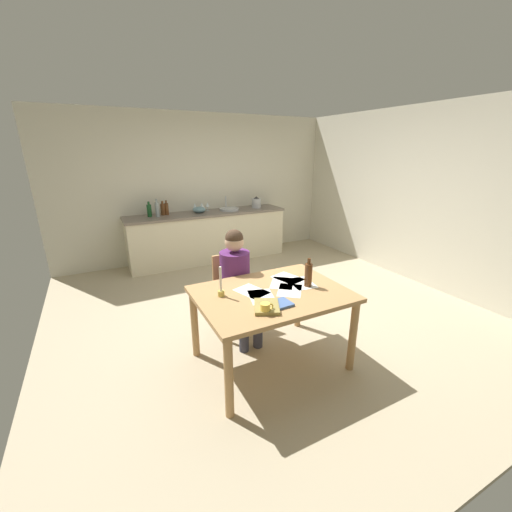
% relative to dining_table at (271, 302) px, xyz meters
% --- Properties ---
extents(ground_plane, '(5.20, 5.20, 0.04)m').
position_rel_dining_table_xyz_m(ground_plane, '(0.48, 0.93, -0.67)').
color(ground_plane, tan).
extents(wall_back, '(5.20, 0.12, 2.60)m').
position_rel_dining_table_xyz_m(wall_back, '(0.48, 3.53, 0.65)').
color(wall_back, beige).
rests_on(wall_back, ground).
extents(wall_right, '(0.12, 5.20, 2.60)m').
position_rel_dining_table_xyz_m(wall_right, '(3.08, 0.93, 0.65)').
color(wall_right, beige).
rests_on(wall_right, ground).
extents(kitchen_counter, '(2.88, 0.64, 0.90)m').
position_rel_dining_table_xyz_m(kitchen_counter, '(0.48, 3.17, -0.20)').
color(kitchen_counter, beige).
rests_on(kitchen_counter, ground).
extents(dining_table, '(1.35, 0.99, 0.75)m').
position_rel_dining_table_xyz_m(dining_table, '(0.00, 0.00, 0.00)').
color(dining_table, tan).
rests_on(dining_table, ground).
extents(chair_at_table, '(0.40, 0.40, 0.87)m').
position_rel_dining_table_xyz_m(chair_at_table, '(-0.08, 0.74, -0.16)').
color(chair_at_table, tan).
rests_on(chair_at_table, ground).
extents(person_seated, '(0.32, 0.59, 1.19)m').
position_rel_dining_table_xyz_m(person_seated, '(-0.08, 0.59, 0.03)').
color(person_seated, '#592666').
rests_on(person_seated, ground).
extents(coffee_mug, '(0.11, 0.08, 0.09)m').
position_rel_dining_table_xyz_m(coffee_mug, '(-0.24, -0.32, 0.14)').
color(coffee_mug, '#F2CC4C').
rests_on(coffee_mug, dining_table).
extents(candlestick, '(0.06, 0.06, 0.28)m').
position_rel_dining_table_xyz_m(candlestick, '(-0.44, 0.13, 0.17)').
color(candlestick, gold).
rests_on(candlestick, dining_table).
extents(book_magazine, '(0.17, 0.17, 0.02)m').
position_rel_dining_table_xyz_m(book_magazine, '(-0.05, -0.25, 0.11)').
color(book_magazine, '#47659F').
rests_on(book_magazine, dining_table).
extents(book_cookery, '(0.29, 0.32, 0.03)m').
position_rel_dining_table_xyz_m(book_cookery, '(-0.19, -0.25, 0.11)').
color(book_cookery, olive).
rests_on(book_cookery, dining_table).
extents(paper_letter, '(0.35, 0.36, 0.00)m').
position_rel_dining_table_xyz_m(paper_letter, '(0.16, -0.05, 0.10)').
color(paper_letter, white).
rests_on(paper_letter, dining_table).
extents(paper_bill, '(0.29, 0.34, 0.00)m').
position_rel_dining_table_xyz_m(paper_bill, '(0.31, 0.21, 0.10)').
color(paper_bill, white).
rests_on(paper_bill, dining_table).
extents(paper_envelope, '(0.28, 0.34, 0.00)m').
position_rel_dining_table_xyz_m(paper_envelope, '(-0.13, -0.04, 0.10)').
color(paper_envelope, white).
rests_on(paper_envelope, dining_table).
extents(paper_receipt, '(0.35, 0.36, 0.00)m').
position_rel_dining_table_xyz_m(paper_receipt, '(0.19, 0.13, 0.10)').
color(paper_receipt, white).
rests_on(paper_receipt, dining_table).
extents(paper_notice, '(0.29, 0.35, 0.00)m').
position_rel_dining_table_xyz_m(paper_notice, '(-0.16, 0.09, 0.10)').
color(paper_notice, white).
rests_on(paper_notice, dining_table).
extents(paper_flyer, '(0.25, 0.32, 0.00)m').
position_rel_dining_table_xyz_m(paper_flyer, '(0.36, 0.04, 0.10)').
color(paper_flyer, white).
rests_on(paper_flyer, dining_table).
extents(wine_bottle_on_table, '(0.07, 0.07, 0.28)m').
position_rel_dining_table_xyz_m(wine_bottle_on_table, '(0.37, -0.04, 0.21)').
color(wine_bottle_on_table, '#593319').
rests_on(wine_bottle_on_table, dining_table).
extents(sink_unit, '(0.36, 0.36, 0.24)m').
position_rel_dining_table_xyz_m(sink_unit, '(0.91, 3.18, 0.27)').
color(sink_unit, '#B2B7BC').
rests_on(sink_unit, kitchen_counter).
extents(bottle_oil, '(0.08, 0.08, 0.26)m').
position_rel_dining_table_xyz_m(bottle_oil, '(-0.51, 3.22, 0.36)').
color(bottle_oil, '#194C23').
rests_on(bottle_oil, kitchen_counter).
extents(bottle_vinegar, '(0.07, 0.07, 0.30)m').
position_rel_dining_table_xyz_m(bottle_vinegar, '(-0.39, 3.16, 0.38)').
color(bottle_vinegar, '#8C999E').
rests_on(bottle_vinegar, kitchen_counter).
extents(bottle_wine_red, '(0.08, 0.08, 0.24)m').
position_rel_dining_table_xyz_m(bottle_wine_red, '(-0.28, 3.27, 0.35)').
color(bottle_wine_red, '#593319').
rests_on(bottle_wine_red, kitchen_counter).
extents(bottle_sauce, '(0.07, 0.07, 0.25)m').
position_rel_dining_table_xyz_m(bottle_sauce, '(-0.22, 3.27, 0.36)').
color(bottle_sauce, '#593319').
rests_on(bottle_sauce, kitchen_counter).
extents(mixing_bowl, '(0.24, 0.24, 0.11)m').
position_rel_dining_table_xyz_m(mixing_bowl, '(0.34, 3.20, 0.30)').
color(mixing_bowl, '#668C99').
rests_on(mixing_bowl, kitchen_counter).
extents(stovetop_kettle, '(0.18, 0.18, 0.22)m').
position_rel_dining_table_xyz_m(stovetop_kettle, '(1.48, 3.17, 0.35)').
color(stovetop_kettle, '#B7BABF').
rests_on(stovetop_kettle, kitchen_counter).
extents(wine_glass_near_sink, '(0.07, 0.07, 0.15)m').
position_rel_dining_table_xyz_m(wine_glass_near_sink, '(0.54, 3.32, 0.36)').
color(wine_glass_near_sink, silver).
rests_on(wine_glass_near_sink, kitchen_counter).
extents(wine_glass_by_kettle, '(0.07, 0.07, 0.15)m').
position_rel_dining_table_xyz_m(wine_glass_by_kettle, '(0.43, 3.32, 0.36)').
color(wine_glass_by_kettle, silver).
rests_on(wine_glass_by_kettle, kitchen_counter).
extents(wine_glass_back_left, '(0.07, 0.07, 0.15)m').
position_rel_dining_table_xyz_m(wine_glass_back_left, '(0.30, 3.32, 0.36)').
color(wine_glass_back_left, silver).
rests_on(wine_glass_back_left, kitchen_counter).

